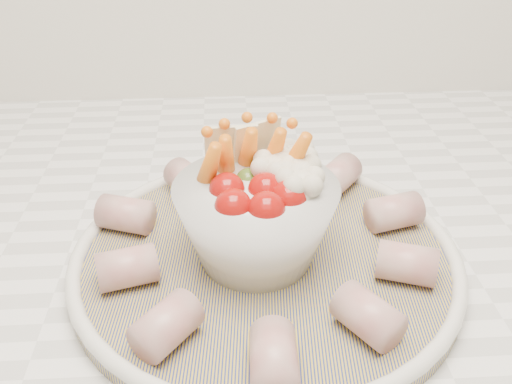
{
  "coord_description": "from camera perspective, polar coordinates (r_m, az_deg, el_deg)",
  "views": [
    {
      "loc": [
        0.14,
        0.99,
        1.22
      ],
      "look_at": [
        0.16,
        1.36,
        1.0
      ],
      "focal_mm": 40.0,
      "sensor_mm": 36.0,
      "label": 1
    }
  ],
  "objects": [
    {
      "name": "serving_platter",
      "position": [
        0.47,
        0.97,
        -6.58
      ],
      "size": [
        0.34,
        0.34,
        0.02
      ],
      "color": "navy",
      "rests_on": "kitchen_counter"
    },
    {
      "name": "veggie_bowl",
      "position": [
        0.44,
        0.27,
        -2.01
      ],
      "size": [
        0.13,
        0.13,
        0.11
      ],
      "color": "silver",
      "rests_on": "serving_platter"
    },
    {
      "name": "cured_meat_rolls",
      "position": [
        0.46,
        0.9,
        -4.67
      ],
      "size": [
        0.28,
        0.28,
        0.03
      ],
      "color": "#A54D4B",
      "rests_on": "serving_platter"
    }
  ]
}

